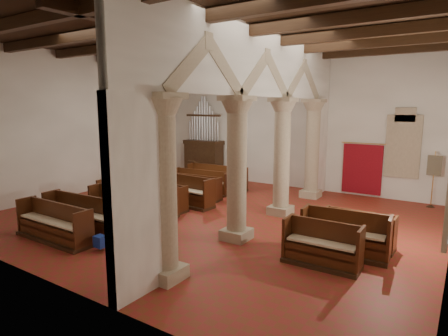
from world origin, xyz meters
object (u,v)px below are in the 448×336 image
(pipe_organ, at_px, (204,152))
(lectern, at_px, (195,174))
(processional_banner, at_px, (432,187))
(nave_pew_0, at_px, (54,228))
(aisle_pew_0, at_px, (322,251))

(pipe_organ, xyz_separation_m, lectern, (0.55, -1.49, -0.88))
(processional_banner, xyz_separation_m, nave_pew_0, (-8.67, -9.93, -0.41))
(aisle_pew_0, bearing_deg, processional_banner, 75.99)
(processional_banner, distance_m, aisle_pew_0, 7.61)
(lectern, xyz_separation_m, processional_banner, (10.13, 1.48, 0.27))
(pipe_organ, bearing_deg, processional_banner, -0.04)
(processional_banner, bearing_deg, lectern, -174.87)
(nave_pew_0, bearing_deg, aisle_pew_0, 20.02)
(nave_pew_0, xyz_separation_m, aisle_pew_0, (6.94, 2.52, 0.01))
(pipe_organ, relative_size, aisle_pew_0, 2.39)
(processional_banner, relative_size, aisle_pew_0, 1.16)
(lectern, bearing_deg, pipe_organ, 128.22)
(processional_banner, height_order, nave_pew_0, processional_banner)
(lectern, distance_m, aisle_pew_0, 10.27)
(nave_pew_0, bearing_deg, lectern, 99.78)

